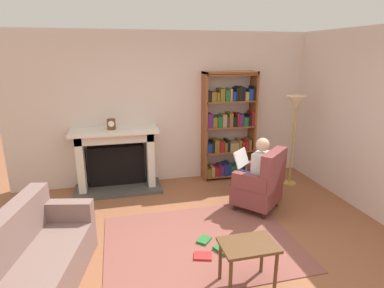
# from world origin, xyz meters

# --- Properties ---
(ground) EXTENTS (14.00, 14.00, 0.00)m
(ground) POSITION_xyz_m (0.00, 0.00, 0.00)
(ground) COLOR #935738
(back_wall) EXTENTS (5.60, 0.10, 2.70)m
(back_wall) POSITION_xyz_m (0.00, 2.55, 1.35)
(back_wall) COLOR beige
(back_wall) RESTS_ON ground
(side_wall_right) EXTENTS (0.10, 5.20, 2.70)m
(side_wall_right) POSITION_xyz_m (2.65, 1.25, 1.35)
(side_wall_right) COLOR beige
(side_wall_right) RESTS_ON ground
(area_rug) EXTENTS (2.40, 1.80, 0.01)m
(area_rug) POSITION_xyz_m (0.00, 0.30, 0.01)
(area_rug) COLOR brown
(area_rug) RESTS_ON ground
(fireplace) EXTENTS (1.48, 0.64, 1.10)m
(fireplace) POSITION_xyz_m (-0.99, 2.30, 0.58)
(fireplace) COLOR #4C4742
(fireplace) RESTS_ON ground
(mantel_clock) EXTENTS (0.14, 0.14, 0.17)m
(mantel_clock) POSITION_xyz_m (-1.03, 2.20, 1.19)
(mantel_clock) COLOR brown
(mantel_clock) RESTS_ON fireplace
(bookshelf) EXTENTS (0.99, 0.32, 2.01)m
(bookshelf) POSITION_xyz_m (1.08, 2.33, 0.99)
(bookshelf) COLOR brown
(bookshelf) RESTS_ON ground
(armchair_reading) EXTENTS (0.89, 0.89, 0.97)m
(armchair_reading) POSITION_xyz_m (1.11, 0.94, 0.42)
(armchair_reading) COLOR #331E14
(armchair_reading) RESTS_ON ground
(seated_reader) EXTENTS (0.58, 0.59, 1.14)m
(seated_reader) POSITION_xyz_m (1.03, 1.03, 0.62)
(seated_reader) COLOR silver
(seated_reader) RESTS_ON ground
(sofa_floral) EXTENTS (1.07, 1.81, 0.85)m
(sofa_floral) POSITION_xyz_m (-1.86, -0.18, 0.32)
(sofa_floral) COLOR #80645C
(sofa_floral) RESTS_ON ground
(side_table) EXTENTS (0.56, 0.39, 0.50)m
(side_table) POSITION_xyz_m (0.25, -0.56, 0.42)
(side_table) COLOR brown
(side_table) RESTS_ON ground
(scattered_books) EXTENTS (0.55, 0.53, 0.04)m
(scattered_books) POSITION_xyz_m (0.12, 0.09, 0.03)
(scattered_books) COLOR #267233
(scattered_books) RESTS_ON area_rug
(floor_lamp) EXTENTS (0.32, 0.32, 1.62)m
(floor_lamp) POSITION_xyz_m (2.07, 1.73, 1.37)
(floor_lamp) COLOR #B7933F
(floor_lamp) RESTS_ON ground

